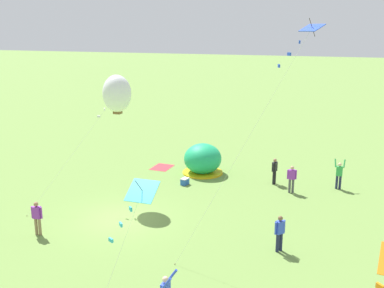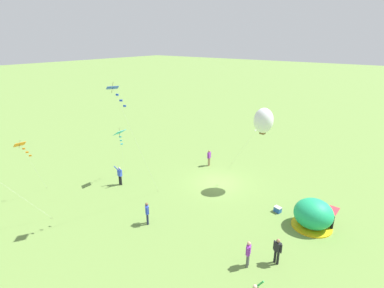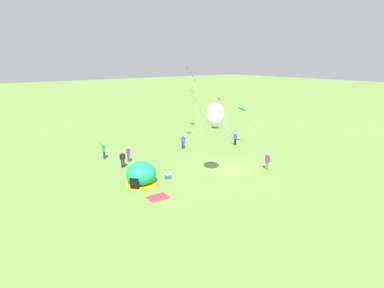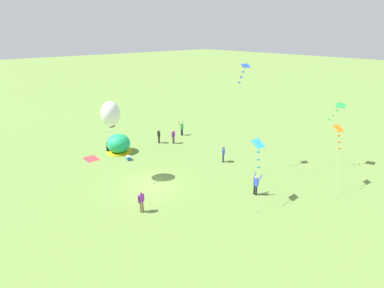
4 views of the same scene
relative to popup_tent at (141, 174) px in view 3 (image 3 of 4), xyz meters
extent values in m
plane|color=olive|center=(8.97, -1.75, -1.00)|extent=(300.00, 300.00, 0.00)
ellipsoid|color=#1EAD6B|center=(0.01, 0.00, 0.05)|extent=(2.70, 2.60, 2.10)
cylinder|color=yellow|center=(0.01, 0.00, -0.95)|extent=(2.81, 2.81, 0.10)
cube|color=black|center=(-1.04, -0.72, -0.45)|extent=(0.55, 0.73, 1.10)
cube|color=#CC333D|center=(-0.22, -3.20, -0.99)|extent=(1.73, 1.35, 0.01)
cube|color=#2659B2|center=(2.69, -0.31, -0.81)|extent=(0.59, 0.47, 0.38)
cube|color=white|center=(2.69, -0.31, -0.59)|extent=(0.60, 0.48, 0.06)
cylinder|color=#8C7251|center=(11.94, -4.39, -0.56)|extent=(0.15, 0.15, 0.88)
cylinder|color=#8C7251|center=(11.96, -4.59, -0.56)|extent=(0.15, 0.15, 0.88)
cube|color=purple|center=(11.95, -4.49, 0.18)|extent=(0.28, 0.40, 0.60)
sphere|color=#9E7051|center=(11.95, -4.49, 0.61)|extent=(0.22, 0.22, 0.22)
cylinder|color=purple|center=(11.92, -4.24, 0.18)|extent=(0.09, 0.09, 0.58)
cylinder|color=purple|center=(11.97, -4.74, 0.18)|extent=(0.09, 0.09, 0.58)
cylinder|color=#1E2347|center=(0.16, 8.96, -0.56)|extent=(0.15, 0.15, 0.88)
cylinder|color=#1E2347|center=(0.15, 9.16, -0.56)|extent=(0.15, 0.15, 0.88)
cube|color=green|center=(0.15, 9.06, 0.18)|extent=(0.26, 0.39, 0.60)
sphere|color=beige|center=(0.15, 9.06, 0.61)|extent=(0.22, 0.22, 0.22)
cylinder|color=green|center=(0.02, 8.79, 0.65)|extent=(0.39, 0.17, 0.50)
cylinder|color=green|center=(-0.01, 9.32, 0.65)|extent=(0.39, 0.13, 0.50)
cylinder|color=black|center=(15.90, 4.01, -0.56)|extent=(0.15, 0.15, 0.88)
cylinder|color=black|center=(16.10, 4.02, -0.56)|extent=(0.15, 0.15, 0.88)
cube|color=blue|center=(16.00, 4.02, 0.18)|extent=(0.39, 0.25, 0.60)
sphere|color=beige|center=(16.00, 4.02, 0.61)|extent=(0.22, 0.22, 0.22)
cylinder|color=blue|center=(15.73, 4.16, 0.65)|extent=(0.16, 0.39, 0.50)
cylinder|color=blue|center=(16.26, 4.17, 0.65)|extent=(0.14, 0.39, 0.50)
cylinder|color=#4C4C51|center=(1.82, 6.46, -0.56)|extent=(0.15, 0.15, 0.88)
cylinder|color=#4C4C51|center=(1.87, 6.26, -0.56)|extent=(0.15, 0.15, 0.88)
cube|color=purple|center=(1.84, 6.36, 0.18)|extent=(0.33, 0.43, 0.60)
sphere|color=tan|center=(1.84, 6.36, 0.61)|extent=(0.22, 0.22, 0.22)
cylinder|color=purple|center=(1.78, 6.60, 0.18)|extent=(0.09, 0.09, 0.58)
cylinder|color=purple|center=(1.91, 6.12, 0.18)|extent=(0.09, 0.09, 0.58)
cylinder|color=black|center=(0.69, 5.08, -0.56)|extent=(0.15, 0.15, 0.88)
cylinder|color=black|center=(0.49, 5.12, -0.56)|extent=(0.15, 0.15, 0.88)
cube|color=black|center=(0.59, 5.10, 0.18)|extent=(0.42, 0.32, 0.60)
sphere|color=#9E7051|center=(0.59, 5.10, 0.61)|extent=(0.22, 0.22, 0.22)
cylinder|color=black|center=(0.83, 5.04, 0.18)|extent=(0.09, 0.09, 0.58)
cylinder|color=black|center=(0.35, 5.16, 0.18)|extent=(0.09, 0.09, 0.58)
cylinder|color=#1E2347|center=(9.70, 6.81, -0.56)|extent=(0.15, 0.15, 0.88)
cylinder|color=#1E2347|center=(9.54, 6.94, -0.56)|extent=(0.15, 0.15, 0.88)
cube|color=blue|center=(9.62, 6.87, 0.18)|extent=(0.45, 0.43, 0.60)
sphere|color=brown|center=(9.62, 6.87, 0.61)|extent=(0.22, 0.22, 0.22)
cylinder|color=blue|center=(9.81, 6.71, 0.18)|extent=(0.09, 0.09, 0.58)
cylinder|color=blue|center=(9.43, 7.04, 0.18)|extent=(0.09, 0.09, 0.58)
cylinder|color=silver|center=(17.03, 2.70, 1.41)|extent=(1.45, 1.41, 4.82)
cylinder|color=brown|center=(17.75, 2.01, -0.97)|extent=(0.03, 0.03, 0.06)
cube|color=#33B7D1|center=(16.31, 3.40, 3.82)|extent=(0.82, 0.94, 0.51)
cylinder|color=#332314|center=(16.31, 3.40, 3.83)|extent=(0.35, 0.34, 0.75)
cube|color=#33B7D1|center=(16.60, 3.12, 3.28)|extent=(0.19, 0.18, 0.12)
cube|color=#33B7D1|center=(16.84, 2.88, 2.81)|extent=(0.18, 0.18, 0.12)
cube|color=#33B7D1|center=(17.09, 2.64, 2.35)|extent=(0.14, 0.21, 0.12)
cylinder|color=silver|center=(19.95, 9.56, 1.59)|extent=(1.73, 2.18, 5.17)
cylinder|color=brown|center=(20.81, 8.48, -0.97)|extent=(0.03, 0.03, 0.06)
cube|color=orange|center=(19.09, 10.65, 4.17)|extent=(0.75, 0.86, 0.45)
cylinder|color=#332314|center=(19.09, 10.65, 4.18)|extent=(0.25, 0.31, 0.55)
cube|color=orange|center=(19.35, 10.32, 3.66)|extent=(0.18, 0.19, 0.12)
cube|color=orange|center=(19.57, 10.04, 3.23)|extent=(0.15, 0.20, 0.12)
cube|color=orange|center=(19.80, 9.76, 2.80)|extent=(0.16, 0.20, 0.12)
cylinder|color=silver|center=(8.03, -4.93, 2.10)|extent=(4.58, 3.25, 6.20)
cylinder|color=brown|center=(10.31, -6.55, -0.97)|extent=(0.03, 0.03, 0.06)
ellipsoid|color=white|center=(5.74, -3.31, 5.20)|extent=(1.65, 1.65, 2.15)
cube|color=brown|center=(5.74, -3.31, 4.17)|extent=(0.41, 0.41, 0.30)
cube|color=white|center=(6.10, -3.56, 4.75)|extent=(0.15, 0.20, 0.12)
cube|color=white|center=(6.40, -3.78, 4.37)|extent=(0.20, 0.16, 0.12)
cube|color=white|center=(6.70, -3.99, 3.99)|extent=(0.11, 0.21, 0.12)
cylinder|color=silver|center=(16.55, 12.80, 2.08)|extent=(1.42, 4.15, 6.16)
cylinder|color=brown|center=(15.84, 10.73, -0.97)|extent=(0.03, 0.03, 0.06)
cube|color=green|center=(17.25, 14.87, 5.15)|extent=(1.10, 1.08, 0.33)
cylinder|color=#332314|center=(17.25, 14.87, 5.16)|extent=(0.12, 0.30, 0.74)
cube|color=green|center=(17.11, 14.46, 4.68)|extent=(0.20, 0.07, 0.12)
cube|color=green|center=(16.99, 14.11, 4.28)|extent=(0.20, 0.16, 0.12)
cube|color=green|center=(16.87, 13.76, 3.88)|extent=(0.20, 0.06, 0.12)
cylinder|color=silver|center=(11.70, 5.36, 3.93)|extent=(1.32, 4.97, 9.85)
cylinder|color=brown|center=(12.35, 2.88, -0.97)|extent=(0.03, 0.03, 0.06)
cube|color=blue|center=(11.05, 7.85, 8.85)|extent=(0.95, 0.96, 0.28)
cylinder|color=#332314|center=(11.05, 7.85, 8.86)|extent=(0.09, 0.26, 0.66)
cube|color=blue|center=(11.15, 7.44, 8.34)|extent=(0.21, 0.09, 0.12)
cube|color=blue|center=(11.24, 7.10, 7.91)|extent=(0.20, 0.17, 0.12)
cube|color=blue|center=(11.33, 6.75, 7.47)|extent=(0.21, 0.13, 0.12)
camera|label=1|loc=(28.41, 9.45, 8.84)|focal=42.00mm
camera|label=2|loc=(-4.17, 19.72, 11.81)|focal=28.00mm
camera|label=3|loc=(-11.61, -22.59, 9.83)|focal=28.00mm
camera|label=4|loc=(29.05, -14.37, 11.85)|focal=28.00mm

